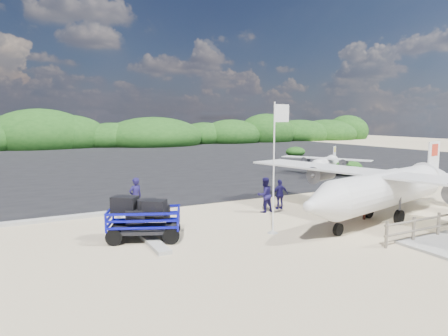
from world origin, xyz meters
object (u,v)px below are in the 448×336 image
Objects in this scene: baggage_cart at (145,240)px; flagpole at (273,233)px; crew_c at (280,194)px; signboard at (348,220)px; crew_a at (136,197)px; aircraft_large at (227,159)px; crew_b at (265,195)px.

baggage_cart is 0.55× the size of flagpole.
signboard is at bearing 123.18° from crew_c.
signboard is 1.09× the size of crew_c.
crew_a is 27.48m from aircraft_large.
baggage_cart is at bearing 10.49° from crew_b.
crew_c is (2.86, 3.50, 0.79)m from flagpole.
signboard is 28.32m from aircraft_large.
baggage_cart is 31.13m from aircraft_large.
aircraft_large reaches higher than baggage_cart.
baggage_cart is 8.16m from crew_c.
crew_a is 0.13× the size of aircraft_large.
crew_b is at bearing 53.38° from aircraft_large.
aircraft_large is at bearing -117.71° from crew_b.
baggage_cart is 9.57m from signboard.
crew_b is (6.05, -2.23, -0.06)m from crew_a.
flagpole is at bearing 6.02° from baggage_cart.
flagpole reaches higher than crew_a.
crew_c is at bearing 37.07° from baggage_cart.
signboard is 0.12× the size of aircraft_large.
crew_c is at bearing 139.55° from signboard.
crew_b is (1.76, 3.30, 0.90)m from flagpole.
signboard is at bearing 14.95° from baggage_cart.
flagpole is 0.36× the size of aircraft_large.
flagpole is 3.02× the size of crew_b.
crew_a reaches higher than crew_b.
baggage_cart is 1.90× the size of crew_c.
crew_c is at bearing 55.44° from aircraft_large.
crew_c reaches higher than signboard.
crew_a is 1.06× the size of crew_b.
crew_b reaches higher than crew_c.
crew_a is at bearing -24.25° from crew_b.
crew_b is at bearing 37.62° from baggage_cart.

